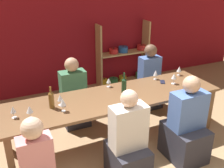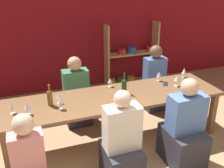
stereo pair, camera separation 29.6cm
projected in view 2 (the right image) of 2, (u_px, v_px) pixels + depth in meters
The scene contains 18 objects.
wall_back_red at pixel (82, 26), 5.42m from camera, with size 8.80×0.06×2.70m.
shelf_unit at pixel (132, 62), 5.92m from camera, with size 1.20×0.30×1.37m.
dining_table at pixel (114, 101), 3.78m from camera, with size 3.17×0.86×0.73m.
wine_bottle_green at pixel (124, 85), 3.80m from camera, with size 0.07×0.07×0.31m.
wine_bottle_dark at pixel (50, 97), 3.45m from camera, with size 0.07×0.07×0.30m.
wine_glass_empty_a at pixel (177, 78), 4.05m from camera, with size 0.08×0.08×0.17m.
wine_glass_red_a at pixel (12, 106), 3.25m from camera, with size 0.07×0.07×0.16m.
wine_glass_red_b at pixel (59, 96), 3.52m from camera, with size 0.07×0.07×0.16m.
wine_glass_red_c at pixel (184, 71), 4.38m from camera, with size 0.08×0.08×0.16m.
wine_glass_red_d at pixel (60, 100), 3.35m from camera, with size 0.08×0.08×0.18m.
wine_glass_red_e at pixel (27, 106), 3.23m from camera, with size 0.08×0.08×0.17m.
wine_glass_white_a at pixel (159, 75), 4.24m from camera, with size 0.08×0.08×0.16m.
wine_glass_red_f at pixel (110, 81), 4.03m from camera, with size 0.07×0.07×0.14m.
cell_phone at pixel (165, 84), 4.16m from camera, with size 0.14×0.16×0.01m.
person_near_a at pixel (184, 133), 3.42m from camera, with size 0.46×0.57×1.21m.
person_far_a at pixel (154, 85), 4.84m from camera, with size 0.38×0.48×1.20m.
person_far_b at pixel (77, 98), 4.39m from camera, with size 0.41×0.52×1.15m.
person_near_c at pixel (122, 148), 3.14m from camera, with size 0.42×0.53×1.19m.
Camera 2 is at (-1.28, -1.51, 2.38)m, focal length 42.00 mm.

